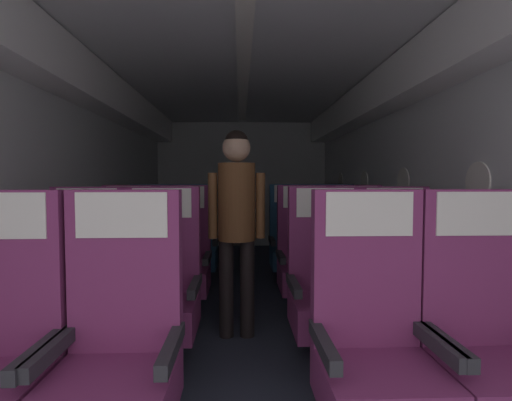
% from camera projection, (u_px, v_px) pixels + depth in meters
% --- Properties ---
extents(ground, '(3.32, 7.28, 0.02)m').
position_uv_depth(ground, '(244.00, 307.00, 3.65)').
color(ground, '#2D3342').
extents(fuselage_shell, '(3.20, 6.93, 2.31)m').
position_uv_depth(fuselage_shell, '(243.00, 137.00, 3.84)').
color(fuselage_shell, silver).
rests_on(fuselage_shell, ground).
extents(seat_a_left_aisle, '(0.53, 0.51, 1.15)m').
position_uv_depth(seat_a_left_aisle, '(118.00, 351.00, 1.62)').
color(seat_a_left_aisle, '#38383D').
rests_on(seat_a_left_aisle, ground).
extents(seat_a_right_aisle, '(0.53, 0.51, 1.15)m').
position_uv_depth(seat_a_right_aisle, '(487.00, 344.00, 1.70)').
color(seat_a_right_aisle, '#38383D').
rests_on(seat_a_right_aisle, ground).
extents(seat_a_right_window, '(0.53, 0.51, 1.15)m').
position_uv_depth(seat_a_right_window, '(374.00, 346.00, 1.68)').
color(seat_a_right_window, '#38383D').
rests_on(seat_a_right_window, ground).
extents(seat_b_left_window, '(0.53, 0.51, 1.15)m').
position_uv_depth(seat_b_left_window, '(84.00, 290.00, 2.52)').
color(seat_b_left_window, '#38383D').
rests_on(seat_b_left_window, ground).
extents(seat_b_left_aisle, '(0.53, 0.51, 1.15)m').
position_uv_depth(seat_b_left_aisle, '(160.00, 289.00, 2.55)').
color(seat_b_left_aisle, '#38383D').
rests_on(seat_b_left_aisle, ground).
extents(seat_b_right_aisle, '(0.53, 0.51, 1.15)m').
position_uv_depth(seat_b_right_aisle, '(398.00, 286.00, 2.62)').
color(seat_b_right_aisle, '#38383D').
rests_on(seat_b_right_aisle, ground).
extents(seat_b_right_window, '(0.53, 0.51, 1.15)m').
position_uv_depth(seat_b_right_window, '(327.00, 288.00, 2.59)').
color(seat_b_right_window, '#38383D').
rests_on(seat_b_right_window, ground).
extents(seat_c_left_window, '(0.53, 0.51, 1.15)m').
position_uv_depth(seat_c_left_window, '(127.00, 261.00, 3.46)').
color(seat_c_left_window, '#38383D').
rests_on(seat_c_left_window, ground).
extents(seat_c_left_aisle, '(0.53, 0.51, 1.15)m').
position_uv_depth(seat_c_left_aisle, '(182.00, 260.00, 3.47)').
color(seat_c_left_aisle, '#38383D').
rests_on(seat_c_left_aisle, ground).
extents(seat_c_right_aisle, '(0.53, 0.51, 1.15)m').
position_uv_depth(seat_c_right_aisle, '(358.00, 259.00, 3.54)').
color(seat_c_right_aisle, '#38383D').
rests_on(seat_c_right_aisle, ground).
extents(seat_c_right_window, '(0.53, 0.51, 1.15)m').
position_uv_depth(seat_c_right_window, '(306.00, 259.00, 3.53)').
color(seat_c_right_window, '#38383D').
rests_on(seat_c_right_window, ground).
extents(seat_d_left_window, '(0.53, 0.51, 1.15)m').
position_uv_depth(seat_d_left_window, '(151.00, 244.00, 4.38)').
color(seat_d_left_window, '#38383D').
rests_on(seat_d_left_window, ground).
extents(seat_d_left_aisle, '(0.53, 0.51, 1.15)m').
position_uv_depth(seat_d_left_aisle, '(195.00, 243.00, 4.42)').
color(seat_d_left_aisle, '#38383D').
rests_on(seat_d_left_aisle, ground).
extents(seat_d_right_aisle, '(0.53, 0.51, 1.15)m').
position_uv_depth(seat_d_right_aisle, '(335.00, 243.00, 4.46)').
color(seat_d_right_aisle, '#38383D').
rests_on(seat_d_right_aisle, ground).
extents(seat_d_right_window, '(0.53, 0.51, 1.15)m').
position_uv_depth(seat_d_right_window, '(292.00, 243.00, 4.44)').
color(seat_d_right_window, '#38383D').
rests_on(seat_d_right_window, ground).
extents(flight_attendant, '(0.43, 0.28, 1.57)m').
position_uv_depth(flight_attendant, '(237.00, 211.00, 2.91)').
color(flight_attendant, black).
rests_on(flight_attendant, ground).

